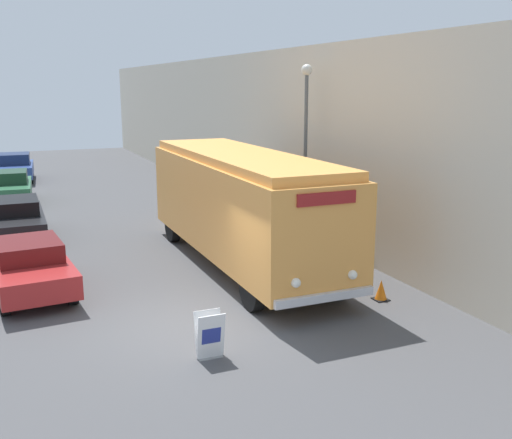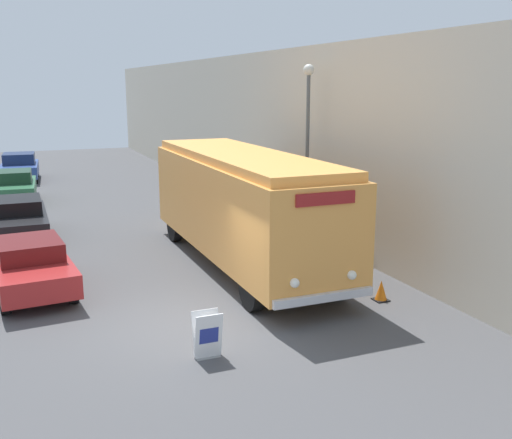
{
  "view_description": "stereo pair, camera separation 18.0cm",
  "coord_description": "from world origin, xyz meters",
  "px_view_note": "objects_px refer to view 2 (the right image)",
  "views": [
    {
      "loc": [
        -3.67,
        -12.25,
        5.3
      ],
      "look_at": [
        2.18,
        1.34,
        1.97
      ],
      "focal_mm": 42.0,
      "sensor_mm": 36.0,
      "label": 1
    },
    {
      "loc": [
        -3.5,
        -12.32,
        5.3
      ],
      "look_at": [
        2.18,
        1.34,
        1.97
      ],
      "focal_mm": 42.0,
      "sensor_mm": 36.0,
      "label": 2
    }
  ],
  "objects_px": {
    "parked_car_far": "(13,187)",
    "traffic_cone": "(381,291)",
    "streetlamp": "(308,129)",
    "parked_car_near": "(31,265)",
    "sign_board": "(208,336)",
    "vintage_bus": "(243,202)",
    "parked_car_distant": "(20,167)",
    "parked_car_mid": "(17,218)"
  },
  "relations": [
    {
      "from": "parked_car_far",
      "to": "traffic_cone",
      "type": "bearing_deg",
      "value": -60.58
    },
    {
      "from": "streetlamp",
      "to": "parked_car_near",
      "type": "bearing_deg",
      "value": -170.24
    },
    {
      "from": "parked_car_far",
      "to": "sign_board",
      "type": "bearing_deg",
      "value": -76.37
    },
    {
      "from": "vintage_bus",
      "to": "parked_car_far",
      "type": "bearing_deg",
      "value": 115.38
    },
    {
      "from": "parked_car_distant",
      "to": "traffic_cone",
      "type": "distance_m",
      "value": 25.36
    },
    {
      "from": "vintage_bus",
      "to": "parked_car_mid",
      "type": "bearing_deg",
      "value": 135.93
    },
    {
      "from": "sign_board",
      "to": "vintage_bus",
      "type": "bearing_deg",
      "value": 62.26
    },
    {
      "from": "vintage_bus",
      "to": "parked_car_far",
      "type": "height_order",
      "value": "vintage_bus"
    },
    {
      "from": "parked_car_mid",
      "to": "parked_car_far",
      "type": "relative_size",
      "value": 1.06
    },
    {
      "from": "streetlamp",
      "to": "parked_car_distant",
      "type": "relative_size",
      "value": 1.42
    },
    {
      "from": "streetlamp",
      "to": "parked_car_mid",
      "type": "distance_m",
      "value": 10.57
    },
    {
      "from": "parked_car_far",
      "to": "streetlamp",
      "type": "bearing_deg",
      "value": -48.31
    },
    {
      "from": "streetlamp",
      "to": "traffic_cone",
      "type": "bearing_deg",
      "value": -97.71
    },
    {
      "from": "vintage_bus",
      "to": "sign_board",
      "type": "bearing_deg",
      "value": -117.74
    },
    {
      "from": "sign_board",
      "to": "parked_car_near",
      "type": "relative_size",
      "value": 0.22
    },
    {
      "from": "streetlamp",
      "to": "traffic_cone",
      "type": "xyz_separation_m",
      "value": [
        -0.76,
        -5.61,
        -3.65
      ]
    },
    {
      "from": "sign_board",
      "to": "parked_car_mid",
      "type": "distance_m",
      "value": 11.98
    },
    {
      "from": "parked_car_far",
      "to": "parked_car_distant",
      "type": "distance_m",
      "value": 6.95
    },
    {
      "from": "parked_car_mid",
      "to": "parked_car_far",
      "type": "distance_m",
      "value": 7.05
    },
    {
      "from": "vintage_bus",
      "to": "parked_car_mid",
      "type": "height_order",
      "value": "vintage_bus"
    },
    {
      "from": "parked_car_mid",
      "to": "parked_car_distant",
      "type": "distance_m",
      "value": 13.99
    },
    {
      "from": "sign_board",
      "to": "streetlamp",
      "type": "relative_size",
      "value": 0.16
    },
    {
      "from": "traffic_cone",
      "to": "parked_car_mid",
      "type": "bearing_deg",
      "value": 129.16
    },
    {
      "from": "parked_car_mid",
      "to": "vintage_bus",
      "type": "bearing_deg",
      "value": -43.48
    },
    {
      "from": "traffic_cone",
      "to": "parked_car_near",
      "type": "bearing_deg",
      "value": 153.04
    },
    {
      "from": "vintage_bus",
      "to": "parked_car_near",
      "type": "height_order",
      "value": "vintage_bus"
    },
    {
      "from": "sign_board",
      "to": "parked_car_near",
      "type": "height_order",
      "value": "parked_car_near"
    },
    {
      "from": "vintage_bus",
      "to": "streetlamp",
      "type": "height_order",
      "value": "streetlamp"
    },
    {
      "from": "parked_car_near",
      "to": "parked_car_mid",
      "type": "height_order",
      "value": "parked_car_mid"
    },
    {
      "from": "sign_board",
      "to": "traffic_cone",
      "type": "relative_size",
      "value": 1.81
    },
    {
      "from": "parked_car_near",
      "to": "parked_car_mid",
      "type": "distance_m",
      "value": 6.04
    },
    {
      "from": "streetlamp",
      "to": "parked_car_far",
      "type": "height_order",
      "value": "streetlamp"
    },
    {
      "from": "parked_car_near",
      "to": "vintage_bus",
      "type": "bearing_deg",
      "value": -3.8
    },
    {
      "from": "parked_car_near",
      "to": "parked_car_far",
      "type": "height_order",
      "value": "parked_car_far"
    },
    {
      "from": "streetlamp",
      "to": "parked_car_near",
      "type": "relative_size",
      "value": 1.4
    },
    {
      "from": "parked_car_distant",
      "to": "sign_board",
      "type": "bearing_deg",
      "value": -79.66
    },
    {
      "from": "parked_car_far",
      "to": "parked_car_distant",
      "type": "relative_size",
      "value": 0.99
    },
    {
      "from": "vintage_bus",
      "to": "parked_car_mid",
      "type": "relative_size",
      "value": 2.28
    },
    {
      "from": "parked_car_near",
      "to": "traffic_cone",
      "type": "xyz_separation_m",
      "value": [
        8.05,
        -4.1,
        -0.45
      ]
    },
    {
      "from": "parked_car_near",
      "to": "parked_car_mid",
      "type": "relative_size",
      "value": 0.97
    },
    {
      "from": "parked_car_mid",
      "to": "parked_car_distant",
      "type": "relative_size",
      "value": 1.04
    },
    {
      "from": "streetlamp",
      "to": "parked_car_distant",
      "type": "bearing_deg",
      "value": 114.88
    }
  ]
}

